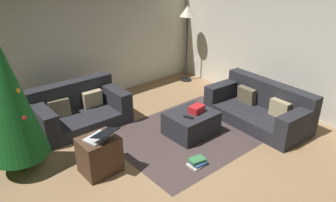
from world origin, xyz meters
TOP-DOWN VIEW (x-y plane):
  - ground_plane at (0.00, 0.00)m, footprint 6.40×6.40m
  - rear_partition at (0.00, 3.14)m, footprint 6.40×0.12m
  - corner_partition at (3.14, 0.00)m, footprint 0.12×6.40m
  - couch_left at (-0.31, 2.25)m, footprint 1.62×0.98m
  - couch_right at (2.25, 0.15)m, footprint 1.02×1.90m
  - ottoman at (0.97, 0.65)m, footprint 0.80×0.66m
  - gift_box at (1.05, 0.61)m, footprint 0.27×0.21m
  - tv_remote at (0.81, 0.55)m, footprint 0.11×0.17m
  - christmas_tree at (-1.56, 1.49)m, footprint 0.81×0.81m
  - side_table at (-0.74, 0.74)m, footprint 0.52×0.44m
  - laptop at (-0.73, 0.68)m, footprint 0.44×0.48m
  - book_stack at (0.40, -0.07)m, footprint 0.27×0.22m
  - corner_lamp at (2.68, 2.58)m, footprint 0.36×0.36m
  - area_rug at (0.97, 0.65)m, footprint 2.60×2.00m

SIDE VIEW (x-z plane):
  - ground_plane at x=0.00m, z-range 0.00..0.00m
  - area_rug at x=0.97m, z-range 0.00..0.01m
  - book_stack at x=0.40m, z-range 0.00..0.10m
  - ottoman at x=0.97m, z-range 0.00..0.40m
  - side_table at x=-0.74m, z-range 0.00..0.54m
  - couch_right at x=2.25m, z-range -0.09..0.64m
  - couch_left at x=-0.31m, z-range -0.09..0.65m
  - tv_remote at x=0.81m, z-range 0.40..0.42m
  - gift_box at x=1.05m, z-range 0.40..0.52m
  - laptop at x=-0.73m, z-range 0.51..0.69m
  - christmas_tree at x=-1.56m, z-range 0.09..2.12m
  - rear_partition at x=0.00m, z-range 0.00..2.60m
  - corner_partition at x=3.14m, z-range 0.00..2.60m
  - corner_lamp at x=2.68m, z-range 0.63..2.41m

